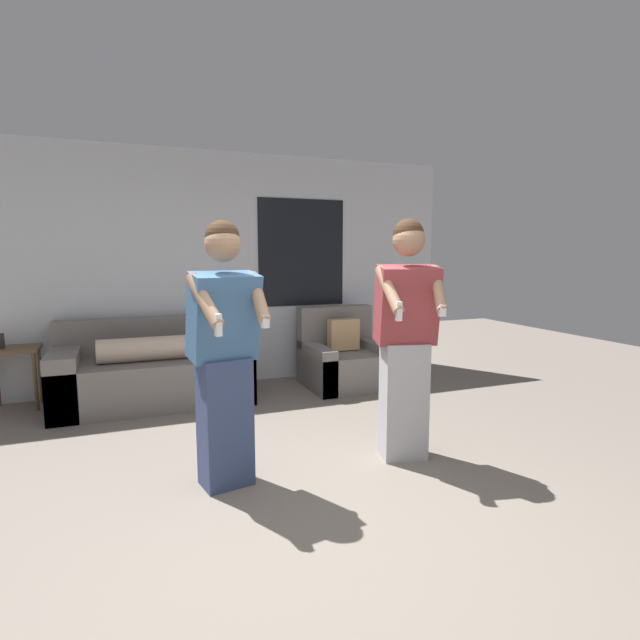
{
  "coord_description": "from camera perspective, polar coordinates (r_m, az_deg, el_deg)",
  "views": [
    {
      "loc": [
        -0.93,
        -2.52,
        1.55
      ],
      "look_at": [
        0.33,
        0.67,
        1.09
      ],
      "focal_mm": 28.0,
      "sensor_mm": 36.0,
      "label": 1
    }
  ],
  "objects": [
    {
      "name": "side_table",
      "position": [
        5.81,
        -31.58,
        -3.78
      ],
      "size": [
        0.46,
        0.38,
        0.77
      ],
      "color": "brown",
      "rests_on": "ground_plane"
    },
    {
      "name": "wall_back",
      "position": [
        5.95,
        -12.36,
        5.62
      ],
      "size": [
        6.01,
        0.07,
        2.7
      ],
      "color": "silver",
      "rests_on": "ground_plane"
    },
    {
      "name": "person_left",
      "position": [
        3.31,
        -10.86,
        -3.82
      ],
      "size": [
        0.49,
        0.55,
        1.76
      ],
      "color": "#384770",
      "rests_on": "ground_plane"
    },
    {
      "name": "person_right",
      "position": [
        3.75,
        9.79,
        -2.09
      ],
      "size": [
        0.51,
        0.56,
        1.79
      ],
      "color": "#B2B2B7",
      "rests_on": "ground_plane"
    },
    {
      "name": "armchair",
      "position": [
        5.89,
        2.72,
        -4.57
      ],
      "size": [
        0.91,
        0.86,
        0.91
      ],
      "color": "slate",
      "rests_on": "ground_plane"
    },
    {
      "name": "ground_plane",
      "position": [
        3.1,
        -1.14,
        -22.36
      ],
      "size": [
        14.0,
        14.0,
        0.0
      ],
      "primitive_type": "plane",
      "color": "slate"
    },
    {
      "name": "couch",
      "position": [
        5.5,
        -18.42,
        -5.66
      ],
      "size": [
        1.93,
        0.95,
        0.85
      ],
      "color": "slate",
      "rests_on": "ground_plane"
    }
  ]
}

